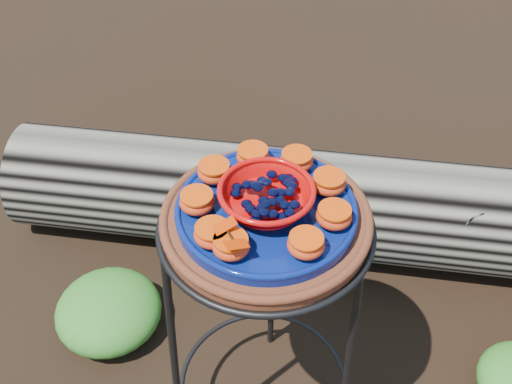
# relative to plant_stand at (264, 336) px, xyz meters

# --- Properties ---
(plant_stand) EXTENTS (0.44, 0.44, 0.70)m
(plant_stand) POSITION_rel_plant_stand_xyz_m (0.00, 0.00, 0.00)
(plant_stand) COLOR black
(plant_stand) RESTS_ON ground
(terracotta_saucer) EXTENTS (0.38, 0.38, 0.03)m
(terracotta_saucer) POSITION_rel_plant_stand_xyz_m (0.00, 0.00, 0.37)
(terracotta_saucer) COLOR #5D2416
(terracotta_saucer) RESTS_ON plant_stand
(cobalt_plate) EXTENTS (0.32, 0.32, 0.02)m
(cobalt_plate) POSITION_rel_plant_stand_xyz_m (0.00, 0.00, 0.39)
(cobalt_plate) COLOR #07195A
(cobalt_plate) RESTS_ON terracotta_saucer
(red_bowl) EXTENTS (0.16, 0.16, 0.05)m
(red_bowl) POSITION_rel_plant_stand_xyz_m (0.00, 0.00, 0.42)
(red_bowl) COLOR red
(red_bowl) RESTS_ON cobalt_plate
(glass_gems) EXTENTS (0.13, 0.13, 0.02)m
(glass_gems) POSITION_rel_plant_stand_xyz_m (0.00, 0.00, 0.46)
(glass_gems) COLOR black
(glass_gems) RESTS_ON red_bowl
(orange_half_0) EXTENTS (0.06, 0.06, 0.03)m
(orange_half_0) POSITION_rel_plant_stand_xyz_m (-0.05, -0.11, 0.42)
(orange_half_0) COLOR red
(orange_half_0) RESTS_ON cobalt_plate
(orange_half_1) EXTENTS (0.06, 0.06, 0.03)m
(orange_half_1) POSITION_rel_plant_stand_xyz_m (0.07, -0.10, 0.42)
(orange_half_1) COLOR red
(orange_half_1) RESTS_ON cobalt_plate
(orange_half_2) EXTENTS (0.06, 0.06, 0.03)m
(orange_half_2) POSITION_rel_plant_stand_xyz_m (0.12, -0.03, 0.42)
(orange_half_2) COLOR red
(orange_half_2) RESTS_ON cobalt_plate
(orange_half_3) EXTENTS (0.06, 0.06, 0.03)m
(orange_half_3) POSITION_rel_plant_stand_xyz_m (0.11, 0.06, 0.42)
(orange_half_3) COLOR red
(orange_half_3) RESTS_ON cobalt_plate
(orange_half_4) EXTENTS (0.06, 0.06, 0.03)m
(orange_half_4) POSITION_rel_plant_stand_xyz_m (0.05, 0.11, 0.42)
(orange_half_4) COLOR red
(orange_half_4) RESTS_ON cobalt_plate
(orange_half_5) EXTENTS (0.06, 0.06, 0.03)m
(orange_half_5) POSITION_rel_plant_stand_xyz_m (-0.04, 0.12, 0.42)
(orange_half_5) COLOR red
(orange_half_5) RESTS_ON cobalt_plate
(orange_half_6) EXTENTS (0.06, 0.06, 0.03)m
(orange_half_6) POSITION_rel_plant_stand_xyz_m (-0.10, 0.07, 0.42)
(orange_half_6) COLOR red
(orange_half_6) RESTS_ON cobalt_plate
(orange_half_7) EXTENTS (0.06, 0.06, 0.03)m
(orange_half_7) POSITION_rel_plant_stand_xyz_m (-0.12, -0.02, 0.42)
(orange_half_7) COLOR red
(orange_half_7) RESTS_ON cobalt_plate
(orange_half_8) EXTENTS (0.06, 0.06, 0.03)m
(orange_half_8) POSITION_rel_plant_stand_xyz_m (-0.08, -0.09, 0.42)
(orange_half_8) COLOR red
(orange_half_8) RESTS_ON cobalt_plate
(butterfly) EXTENTS (0.10, 0.09, 0.01)m
(butterfly) POSITION_rel_plant_stand_xyz_m (-0.05, -0.11, 0.44)
(butterfly) COLOR red
(butterfly) RESTS_ON orange_half_0
(driftwood_log) EXTENTS (1.78, 0.54, 0.33)m
(driftwood_log) POSITION_rel_plant_stand_xyz_m (0.04, 0.62, -0.19)
(driftwood_log) COLOR black
(driftwood_log) RESTS_ON ground
(foliage_left) EXTENTS (0.30, 0.30, 0.15)m
(foliage_left) POSITION_rel_plant_stand_xyz_m (-0.46, 0.22, -0.28)
(foliage_left) COLOR #367126
(foliage_left) RESTS_ON ground
(foliage_back) EXTENTS (0.34, 0.34, 0.17)m
(foliage_back) POSITION_rel_plant_stand_xyz_m (-0.23, 0.58, -0.27)
(foliage_back) COLOR #367126
(foliage_back) RESTS_ON ground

